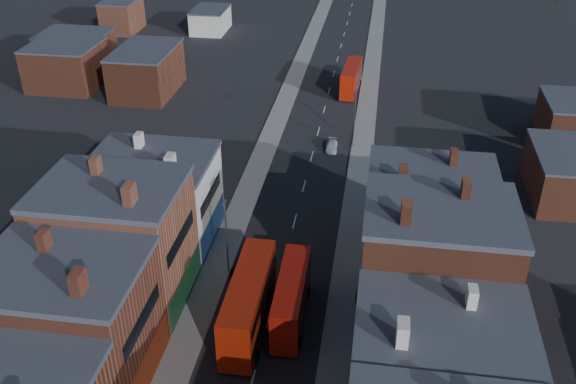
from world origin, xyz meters
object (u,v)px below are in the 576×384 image
(car_3, at_px, (332,146))
(ped_3, at_px, (357,297))
(bus_2, at_px, (351,78))
(car_2, at_px, (244,265))
(bus_0, at_px, (249,302))
(bus_1, at_px, (291,297))

(car_3, relative_size, ped_3, 2.06)
(bus_2, distance_m, car_2, 50.08)
(car_2, bearing_deg, bus_0, -68.05)
(bus_2, height_order, ped_3, bus_2)
(bus_1, xyz_separation_m, car_2, (-5.73, 6.36, -1.83))
(bus_2, height_order, car_2, bus_2)
(car_2, relative_size, car_3, 1.15)
(bus_2, bearing_deg, bus_0, -91.26)
(bus_0, distance_m, bus_1, 3.90)
(car_3, bearing_deg, car_2, -104.44)
(bus_1, bearing_deg, car_3, 88.40)
(bus_2, relative_size, car_3, 2.86)
(bus_0, relative_size, car_2, 2.92)
(bus_1, height_order, ped_3, bus_1)
(bus_0, bearing_deg, car_3, 83.64)
(bus_0, height_order, car_3, bus_0)
(bus_0, height_order, bus_1, bus_0)
(bus_1, xyz_separation_m, car_3, (0.41, 34.34, -1.88))
(bus_1, distance_m, car_3, 34.39)
(bus_2, xyz_separation_m, car_2, (-7.24, -49.52, -1.81))
(bus_1, bearing_deg, ped_3, 23.69)
(ped_3, bearing_deg, bus_0, 130.03)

